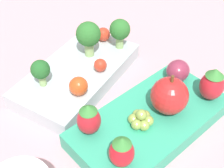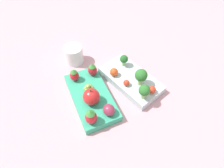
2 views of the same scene
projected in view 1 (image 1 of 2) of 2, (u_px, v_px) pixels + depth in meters
ground_plane at (109, 104)px, 0.47m from camera, size 4.00×4.00×0.00m
bento_box_savoury at (78, 74)px, 0.50m from camera, size 0.23×0.14×0.03m
bento_box_fruit at (152, 120)px, 0.43m from camera, size 0.24×0.15×0.03m
broccoli_floret_0 at (40, 70)px, 0.45m from camera, size 0.03×0.03×0.04m
broccoli_floret_1 at (120, 30)px, 0.51m from camera, size 0.03×0.03×0.05m
broccoli_floret_2 at (88, 35)px, 0.49m from camera, size 0.04×0.04×0.06m
cherry_tomato_0 at (100, 65)px, 0.48m from camera, size 0.02×0.02×0.02m
cherry_tomato_1 at (79, 86)px, 0.44m from camera, size 0.03×0.03×0.03m
cherry_tomato_2 at (103, 34)px, 0.54m from camera, size 0.02×0.02×0.02m
apple at (169, 96)px, 0.41m from camera, size 0.05×0.05×0.06m
strawberry_0 at (122, 151)px, 0.35m from camera, size 0.03×0.03×0.05m
strawberry_1 at (212, 84)px, 0.43m from camera, size 0.03×0.03×0.05m
strawberry_2 at (89, 119)px, 0.39m from camera, size 0.03×0.03×0.05m
plum at (178, 71)px, 0.46m from camera, size 0.04×0.03×0.03m
grape_cluster at (141, 119)px, 0.41m from camera, size 0.03×0.03×0.02m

